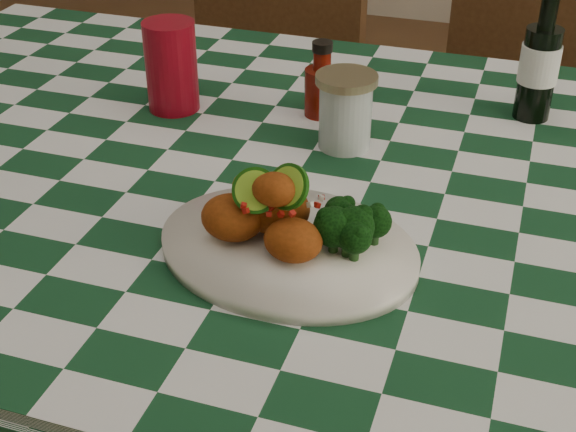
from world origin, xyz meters
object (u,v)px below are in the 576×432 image
(beer_bottle, at_px, (541,52))
(ketchup_bottle, at_px, (322,79))
(dining_table, at_px, (298,375))
(red_tumbler, at_px, (171,66))
(plate, at_px, (288,248))
(wooden_chair_right, at_px, (499,165))
(fried_chicken_pile, at_px, (277,208))
(wooden_chair_left, at_px, (241,114))
(mason_jar, at_px, (345,111))

(beer_bottle, bearing_deg, ketchup_bottle, -163.42)
(dining_table, bearing_deg, red_tumbler, 152.09)
(plate, height_order, ketchup_bottle, ketchup_bottle)
(beer_bottle, distance_m, wooden_chair_right, 0.57)
(plate, relative_size, fried_chicken_pile, 2.22)
(fried_chicken_pile, height_order, beer_bottle, beer_bottle)
(dining_table, relative_size, ketchup_bottle, 13.69)
(fried_chicken_pile, distance_m, beer_bottle, 0.55)
(wooden_chair_right, bearing_deg, red_tumbler, -119.00)
(ketchup_bottle, height_order, beer_bottle, beer_bottle)
(plate, distance_m, fried_chicken_pile, 0.06)
(plate, bearing_deg, beer_bottle, 62.70)
(ketchup_bottle, bearing_deg, wooden_chair_left, 123.74)
(mason_jar, bearing_deg, beer_bottle, 36.46)
(beer_bottle, height_order, wooden_chair_right, beer_bottle)
(plate, relative_size, beer_bottle, 1.48)
(mason_jar, relative_size, wooden_chair_left, 0.11)
(dining_table, distance_m, red_tumbler, 0.55)
(fried_chicken_pile, distance_m, wooden_chair_left, 1.05)
(beer_bottle, relative_size, wooden_chair_left, 0.21)
(red_tumbler, bearing_deg, beer_bottle, 14.83)
(fried_chicken_pile, bearing_deg, beer_bottle, 61.48)
(dining_table, distance_m, fried_chicken_pile, 0.50)
(fried_chicken_pile, relative_size, beer_bottle, 0.66)
(dining_table, relative_size, fried_chicken_pile, 11.58)
(plate, bearing_deg, mason_jar, 91.56)
(ketchup_bottle, height_order, mason_jar, ketchup_bottle)
(plate, bearing_deg, red_tumbler, 132.23)
(ketchup_bottle, xyz_separation_m, wooden_chair_right, (0.28, 0.49, -0.36))
(red_tumbler, height_order, beer_bottle, beer_bottle)
(beer_bottle, bearing_deg, wooden_chair_left, 147.57)
(beer_bottle, bearing_deg, red_tumbler, -165.17)
(wooden_chair_left, height_order, wooden_chair_right, wooden_chair_left)
(wooden_chair_right, bearing_deg, wooden_chair_left, -168.53)
(wooden_chair_right, bearing_deg, beer_bottle, -69.15)
(dining_table, bearing_deg, plate, -76.43)
(dining_table, height_order, beer_bottle, beer_bottle)
(red_tumbler, relative_size, wooden_chair_left, 0.14)
(dining_table, bearing_deg, wooden_chair_right, 69.42)
(wooden_chair_left, bearing_deg, plate, -58.11)
(ketchup_bottle, distance_m, wooden_chair_right, 0.67)
(mason_jar, bearing_deg, plate, -88.44)
(red_tumbler, xyz_separation_m, ketchup_bottle, (0.23, 0.05, -0.01))
(dining_table, distance_m, ketchup_bottle, 0.49)
(beer_bottle, distance_m, wooden_chair_left, 0.88)
(dining_table, relative_size, plate, 5.21)
(dining_table, xyz_separation_m, beer_bottle, (0.30, 0.28, 0.50))
(plate, xyz_separation_m, wooden_chair_right, (0.20, 0.87, -0.31))
(ketchup_bottle, bearing_deg, dining_table, -82.96)
(dining_table, bearing_deg, fried_chicken_pile, -80.01)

